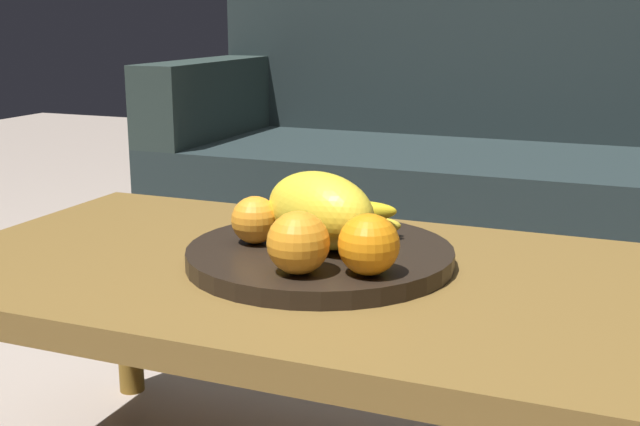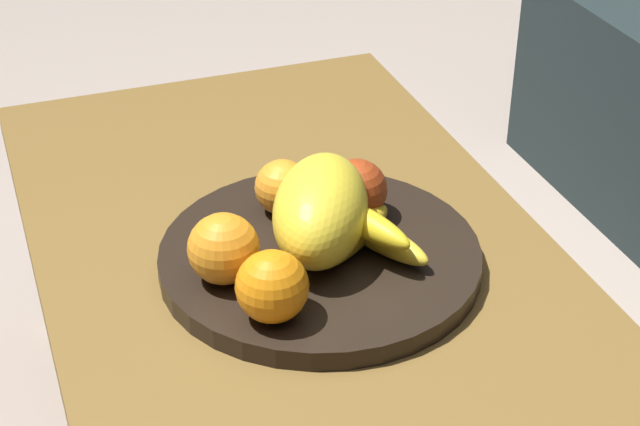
{
  "view_description": "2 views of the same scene",
  "coord_description": "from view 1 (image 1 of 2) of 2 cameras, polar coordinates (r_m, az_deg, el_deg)",
  "views": [
    {
      "loc": [
        0.36,
        -1.01,
        0.75
      ],
      "look_at": [
        -0.06,
        0.01,
        0.48
      ],
      "focal_mm": 45.72,
      "sensor_mm": 36.0,
      "label": 1
    },
    {
      "loc": [
        0.91,
        -0.33,
        1.13
      ],
      "look_at": [
        -0.06,
        0.01,
        0.48
      ],
      "focal_mm": 59.53,
      "sensor_mm": 36.0,
      "label": 2
    }
  ],
  "objects": [
    {
      "name": "banana_bunch",
      "position": [
        1.18,
        1.7,
        -0.7
      ],
      "size": [
        0.15,
        0.14,
        0.06
      ],
      "color": "gold",
      "rests_on": "fruit_bowl"
    },
    {
      "name": "couch",
      "position": [
        2.26,
        11.15,
        2.17
      ],
      "size": [
        1.7,
        0.7,
        0.9
      ],
      "color": "#212C2D",
      "rests_on": "ground_plane"
    },
    {
      "name": "orange_right",
      "position": [
        1.03,
        -1.53,
        -2.1
      ],
      "size": [
        0.08,
        0.08,
        0.08
      ],
      "primitive_type": "sphere",
      "color": "orange",
      "rests_on": "fruit_bowl"
    },
    {
      "name": "apple_front",
      "position": [
        1.22,
        -1.15,
        0.35
      ],
      "size": [
        0.08,
        0.08,
        0.08
      ],
      "primitive_type": "sphere",
      "color": "#A83B17",
      "rests_on": "fruit_bowl"
    },
    {
      "name": "orange_front",
      "position": [
        1.17,
        -4.56,
        -0.48
      ],
      "size": [
        0.07,
        0.07,
        0.07
      ],
      "primitive_type": "sphere",
      "color": "orange",
      "rests_on": "fruit_bowl"
    },
    {
      "name": "melon_large_front",
      "position": [
        1.14,
        -0.01,
        0.2
      ],
      "size": [
        0.22,
        0.18,
        0.11
      ],
      "primitive_type": "ellipsoid",
      "rotation": [
        0.0,
        0.0,
        -0.48
      ],
      "color": "yellow",
      "rests_on": "fruit_bowl"
    },
    {
      "name": "coffee_table",
      "position": [
        1.14,
        2.53,
        -6.15
      ],
      "size": [
        1.24,
        0.61,
        0.4
      ],
      "color": "brown",
      "rests_on": "ground_plane"
    },
    {
      "name": "fruit_bowl",
      "position": [
        1.16,
        0.0,
        -3.01
      ],
      "size": [
        0.38,
        0.38,
        0.03
      ],
      "primitive_type": "cylinder",
      "color": "black",
      "rests_on": "coffee_table"
    },
    {
      "name": "orange_left",
      "position": [
        1.03,
        3.43,
        -2.22
      ],
      "size": [
        0.08,
        0.08,
        0.08
      ],
      "primitive_type": "sphere",
      "color": "orange",
      "rests_on": "fruit_bowl"
    }
  ]
}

